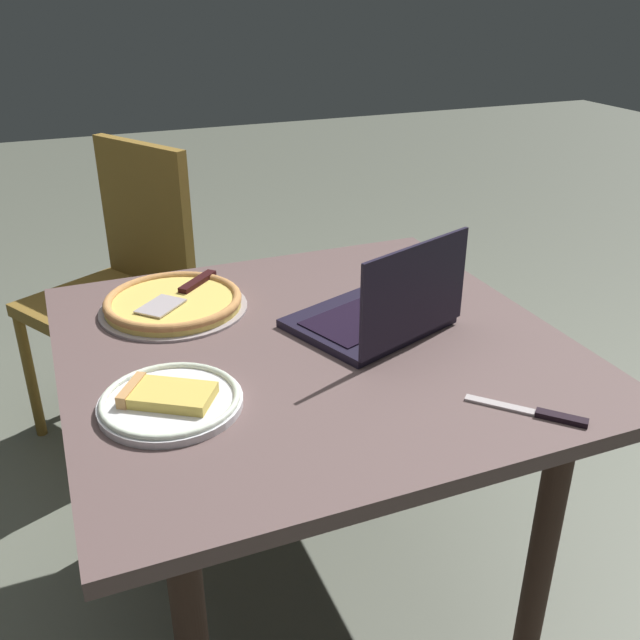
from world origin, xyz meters
TOP-DOWN VIEW (x-y plane):
  - ground_plane at (0.00, 0.00)m, footprint 12.00×12.00m
  - dining_table at (0.00, 0.00)m, footprint 1.02×1.00m
  - laptop at (0.15, -0.01)m, footprint 0.38×0.35m
  - pizza_plate at (-0.33, -0.13)m, footprint 0.25×0.25m
  - pizza_tray at (-0.24, 0.27)m, footprint 0.33×0.33m
  - table_knife at (0.26, -0.40)m, footprint 0.16×0.17m
  - chair_near at (-0.28, 0.93)m, footprint 0.57×0.57m

SIDE VIEW (x-z plane):
  - ground_plane at x=0.00m, z-range 0.00..0.00m
  - chair_near at x=-0.28m, z-range 0.07..1.00m
  - dining_table at x=0.00m, z-range 0.26..0.96m
  - table_knife at x=0.26m, z-range 0.70..0.71m
  - pizza_plate at x=-0.33m, z-range 0.70..0.73m
  - pizza_tray at x=-0.24m, z-range 0.70..0.74m
  - laptop at x=0.15m, z-range 0.63..0.85m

